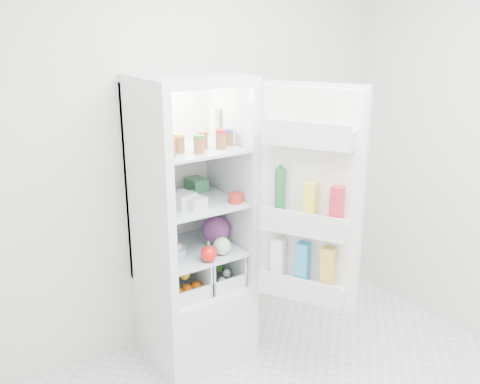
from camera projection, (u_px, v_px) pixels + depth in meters
room_walls at (370, 147)px, 2.21m from camera, size 3.02×3.02×2.61m
refrigerator at (190, 257)px, 3.37m from camera, size 0.60×0.60×1.80m
shelf_low at (194, 249)px, 3.30m from camera, size 0.49×0.53×0.01m
shelf_mid at (193, 202)px, 3.21m from camera, size 0.49×0.53×0.02m
shelf_top at (191, 148)px, 3.11m from camera, size 0.49×0.53×0.02m
crisper_left at (177, 273)px, 3.28m from camera, size 0.23×0.46×0.22m
crisper_right at (212, 264)px, 3.41m from camera, size 0.23×0.46×0.22m
condiment_jars at (201, 143)px, 3.00m from camera, size 0.46×0.16×0.08m
squeeze_bottle at (215, 124)px, 3.25m from camera, size 0.08×0.08×0.20m
tub_white at (182, 200)px, 3.09m from camera, size 0.16×0.16×0.08m
tub_cream at (195, 202)px, 3.08m from camera, size 0.13×0.13×0.06m
tin_red at (236, 198)px, 3.16m from camera, size 0.09×0.09×0.06m
foil_tray at (184, 196)px, 3.22m from camera, size 0.18×0.16×0.04m
tub_green at (197, 184)px, 3.39m from camera, size 0.10×0.14×0.08m
red_cabbage at (216, 230)px, 3.35m from camera, size 0.18×0.18×0.18m
bell_pepper at (209, 254)px, 3.10m from camera, size 0.10×0.10×0.10m
mushroom_bowl at (175, 253)px, 3.15m from camera, size 0.17×0.17×0.06m
salad_bag at (222, 246)px, 3.20m from camera, size 0.11×0.11×0.11m
citrus_pile at (181, 280)px, 3.23m from camera, size 0.20×0.24×0.16m
veg_pile at (213, 270)px, 3.42m from camera, size 0.16×0.30×0.10m
fridge_door at (309, 206)px, 3.00m from camera, size 0.42×0.56×1.30m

